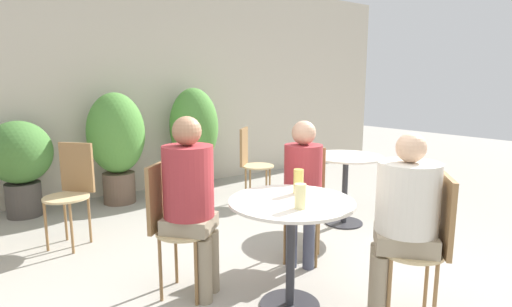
# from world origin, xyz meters

# --- Properties ---
(storefront_wall) EXTENTS (10.00, 0.06, 3.00)m
(storefront_wall) POSITION_xyz_m (0.00, 3.67, 1.50)
(storefront_wall) COLOR beige
(storefront_wall) RESTS_ON ground_plane
(cafe_table_near) EXTENTS (0.82, 0.82, 0.74)m
(cafe_table_near) POSITION_xyz_m (0.13, 0.14, 0.59)
(cafe_table_near) COLOR #2D2D33
(cafe_table_near) RESTS_ON ground_plane
(cafe_table_far) EXTENTS (0.77, 0.77, 0.74)m
(cafe_table_far) POSITION_xyz_m (1.65, 1.06, 0.57)
(cafe_table_far) COLOR #2D2D33
(cafe_table_far) RESTS_ON ground_plane
(bistro_chair_0) EXTENTS (0.46, 0.46, 0.95)m
(bistro_chair_0) POSITION_xyz_m (0.70, -0.48, 0.57)
(bistro_chair_0) COLOR tan
(bistro_chair_0) RESTS_ON ground_plane
(bistro_chair_1) EXTENTS (0.46, 0.46, 0.95)m
(bistro_chair_1) POSITION_xyz_m (0.75, 0.71, 0.57)
(bistro_chair_1) COLOR tan
(bistro_chair_1) RESTS_ON ground_plane
(bistro_chair_2) EXTENTS (0.46, 0.46, 0.95)m
(bistro_chair_2) POSITION_xyz_m (-0.44, 0.76, 0.57)
(bistro_chair_2) COLOR tan
(bistro_chair_2) RESTS_ON ground_plane
(bistro_chair_3) EXTENTS (0.46, 0.46, 0.95)m
(bistro_chair_3) POSITION_xyz_m (1.27, 2.29, 0.57)
(bistro_chair_3) COLOR tan
(bistro_chair_3) RESTS_ON ground_plane
(bistro_chair_6) EXTENTS (0.46, 0.46, 0.95)m
(bistro_chair_6) POSITION_xyz_m (-0.83, 2.15, 0.57)
(bistro_chair_6) COLOR tan
(bistro_chair_6) RESTS_ON ground_plane
(seated_person_0) EXTENTS (0.47, 0.48, 1.20)m
(seated_person_0) POSITION_xyz_m (0.59, -0.37, 0.71)
(seated_person_0) COLOR gray
(seated_person_0) RESTS_ON ground_plane
(seated_person_1) EXTENTS (0.40, 0.39, 1.20)m
(seated_person_1) POSITION_xyz_m (0.64, 0.61, 0.72)
(seated_person_1) COLOR #42475B
(seated_person_1) RESTS_ON ground_plane
(seated_person_2) EXTENTS (0.44, 0.44, 1.28)m
(seated_person_2) POSITION_xyz_m (-0.34, 0.65, 0.76)
(seated_person_2) COLOR gray
(seated_person_2) RESTS_ON ground_plane
(beer_glass_0) EXTENTS (0.07, 0.07, 0.15)m
(beer_glass_0) POSITION_xyz_m (0.06, -0.02, 0.82)
(beer_glass_0) COLOR beige
(beer_glass_0) RESTS_ON cafe_table_near
(beer_glass_1) EXTENTS (0.07, 0.07, 0.17)m
(beer_glass_1) POSITION_xyz_m (0.27, 0.24, 0.83)
(beer_glass_1) COLOR #DBC65B
(beer_glass_1) RESTS_ON cafe_table_near
(potted_plant_0) EXTENTS (0.69, 0.69, 1.09)m
(potted_plant_0) POSITION_xyz_m (-1.14, 3.33, 0.66)
(potted_plant_0) COLOR #47423D
(potted_plant_0) RESTS_ON ground_plane
(potted_plant_1) EXTENTS (0.69, 0.69, 1.39)m
(potted_plant_1) POSITION_xyz_m (-0.10, 3.23, 0.81)
(potted_plant_1) COLOR brown
(potted_plant_1) RESTS_ON ground_plane
(potted_plant_2) EXTENTS (0.67, 0.67, 1.43)m
(potted_plant_2) POSITION_xyz_m (0.97, 3.23, 0.78)
(potted_plant_2) COLOR brown
(potted_plant_2) RESTS_ON ground_plane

